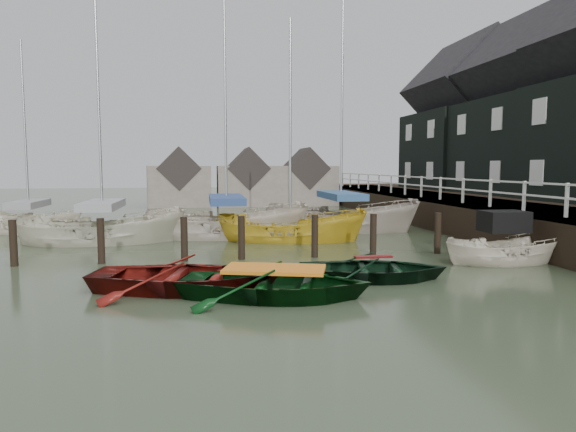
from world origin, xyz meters
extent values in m
plane|color=#2C3924|center=(0.00, 0.00, 0.00)|extent=(120.00, 120.00, 0.00)
cube|color=black|center=(9.50, 10.00, 1.40)|extent=(3.00, 32.00, 0.20)
cube|color=silver|center=(8.00, 10.00, 2.45)|extent=(0.06, 32.00, 0.06)
cube|color=silver|center=(8.00, 10.00, 2.05)|extent=(0.06, 32.00, 0.06)
cube|color=black|center=(15.00, 10.00, 0.00)|extent=(14.00, 38.00, 1.50)
cube|color=black|center=(15.00, 12.00, 4.00)|extent=(6.00, 7.00, 5.00)
cube|color=black|center=(15.00, 12.00, 8.25)|extent=(6.11, 7.14, 6.11)
cube|color=black|center=(15.00, 19.00, 4.00)|extent=(6.40, 7.00, 5.00)
cube|color=black|center=(15.00, 19.00, 8.25)|extent=(6.52, 7.14, 6.52)
cylinder|color=black|center=(-8.00, 3.00, 0.50)|extent=(0.22, 0.22, 1.80)
cylinder|color=black|center=(-5.50, 3.00, 0.50)|extent=(0.22, 0.22, 1.80)
cylinder|color=black|center=(-3.00, 3.00, 0.50)|extent=(0.22, 0.22, 1.80)
cylinder|color=black|center=(-1.20, 3.00, 0.50)|extent=(0.22, 0.22, 1.80)
cylinder|color=black|center=(1.20, 3.00, 0.50)|extent=(0.22, 0.22, 1.80)
cylinder|color=black|center=(3.20, 3.00, 0.50)|extent=(0.22, 0.22, 1.80)
cylinder|color=black|center=(5.50, 3.00, 0.50)|extent=(0.22, 0.22, 1.80)
cube|color=#665B51|center=(-4.00, 26.00, 1.50)|extent=(4.50, 4.00, 3.00)
cube|color=#282321|center=(-4.00, 26.00, 2.80)|extent=(3.18, 4.08, 3.18)
cube|color=#665B51|center=(1.00, 26.00, 1.50)|extent=(4.50, 4.00, 3.00)
cube|color=#282321|center=(1.00, 26.00, 2.80)|extent=(3.18, 4.08, 3.18)
cube|color=#665B51|center=(5.50, 26.00, 1.50)|extent=(4.50, 4.00, 3.00)
cube|color=#282321|center=(5.50, 26.00, 2.80)|extent=(3.18, 4.08, 3.18)
imported|color=#5F120D|center=(-2.83, -0.89, 0.00)|extent=(5.15, 4.16, 0.94)
imported|color=black|center=(-0.82, -1.92, 0.00)|extent=(5.09, 4.25, 0.91)
imported|color=black|center=(2.00, -0.50, 0.00)|extent=(4.35, 3.48, 0.81)
imported|color=beige|center=(6.80, 1.00, 0.00)|extent=(3.99, 1.59, 1.52)
cube|color=black|center=(6.80, 1.20, 1.27)|extent=(1.33, 1.04, 0.65)
imported|color=beige|center=(-6.27, 7.53, 0.00)|extent=(6.44, 2.52, 2.47)
cylinder|color=#B2B2B7|center=(-6.27, 7.53, 5.86)|extent=(0.10, 0.10, 9.01)
cube|color=gray|center=(-6.27, 7.53, 1.48)|extent=(3.54, 1.34, 0.30)
imported|color=beige|center=(-1.42, 8.31, 0.00)|extent=(7.14, 3.27, 2.67)
cylinder|color=#B2B2B7|center=(-1.42, 8.31, 6.46)|extent=(0.10, 0.10, 9.98)
cube|color=navy|center=(-1.42, 8.31, 1.59)|extent=(3.92, 1.75, 0.30)
imported|color=gold|center=(1.05, 6.90, 0.00)|extent=(6.52, 3.86, 2.37)
cylinder|color=#B2B2B7|center=(1.05, 6.90, 5.00)|extent=(0.10, 0.10, 7.40)
imported|color=#B8AB9D|center=(3.91, 9.62, 0.00)|extent=(7.60, 4.89, 2.75)
cylinder|color=#B2B2B7|center=(3.91, 9.62, 6.77)|extent=(0.10, 0.10, 10.52)
cube|color=#294E7C|center=(3.91, 9.62, 1.63)|extent=(4.16, 2.64, 0.30)
imported|color=beige|center=(-10.09, 11.21, 0.00)|extent=(5.89, 4.20, 2.14)
cylinder|color=#B2B2B7|center=(-10.09, 11.21, 4.81)|extent=(0.10, 0.10, 7.28)
cube|color=gray|center=(-10.09, 11.21, 1.29)|extent=(3.23, 2.28, 0.30)
camera|label=1|loc=(-2.43, -13.28, 2.98)|focal=32.00mm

